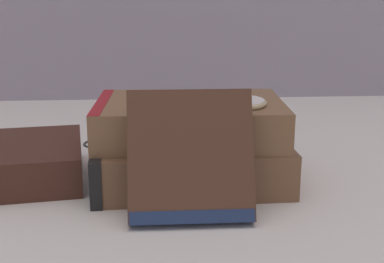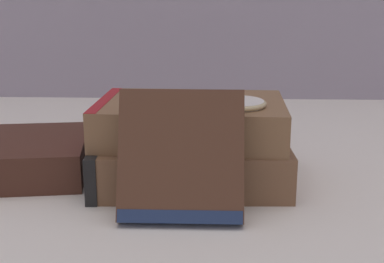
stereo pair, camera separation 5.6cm
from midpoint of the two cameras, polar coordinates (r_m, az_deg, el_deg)
ground_plane at (r=0.59m, az=-5.76°, el=-5.53°), size 3.00×3.00×0.00m
book_flat_bottom at (r=0.59m, az=-3.50°, el=-3.11°), size 0.21×0.15×0.05m
book_flat_top at (r=0.58m, az=-3.55°, el=1.18°), size 0.20×0.14×0.04m
book_leaning_front at (r=0.49m, az=-3.44°, el=-3.30°), size 0.11×0.06×0.12m
pocket_watch at (r=0.55m, az=1.98°, el=3.11°), size 0.06×0.06×0.01m
reading_glasses at (r=0.74m, az=-9.81°, el=-1.12°), size 0.10×0.05×0.00m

